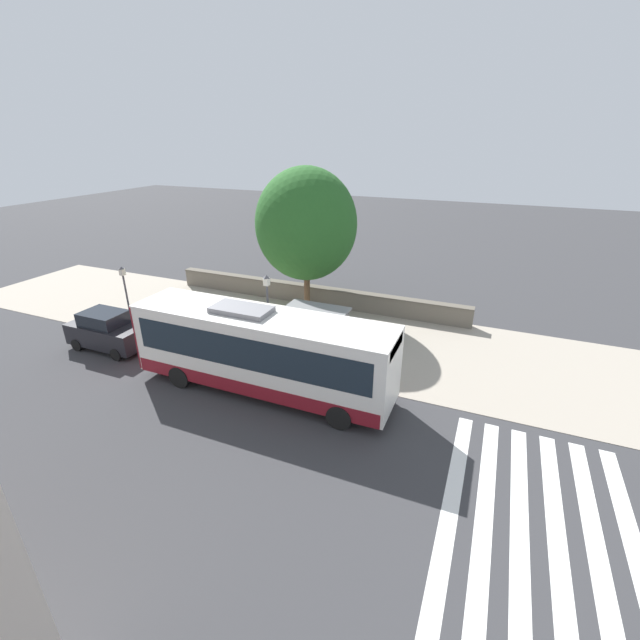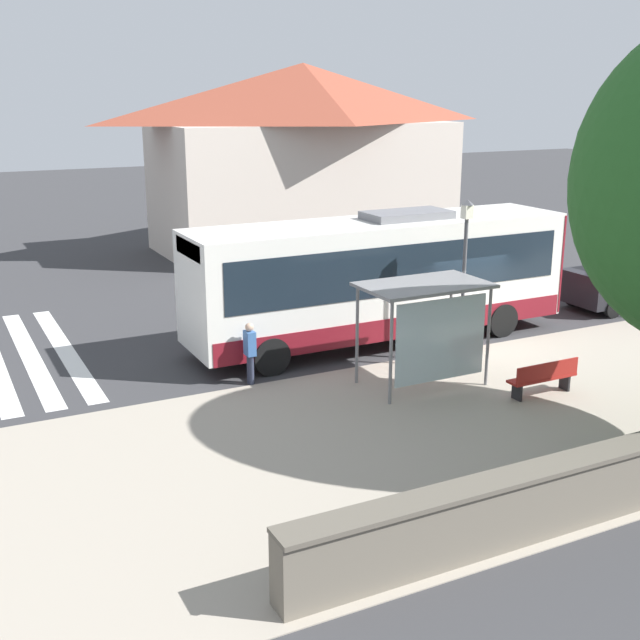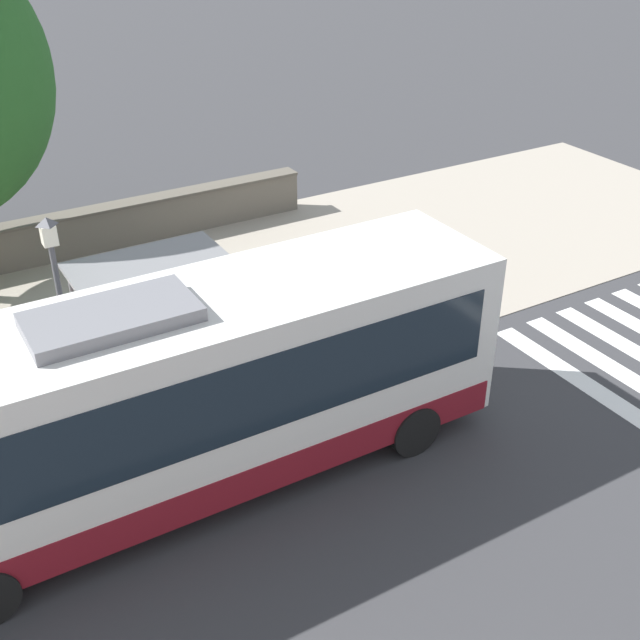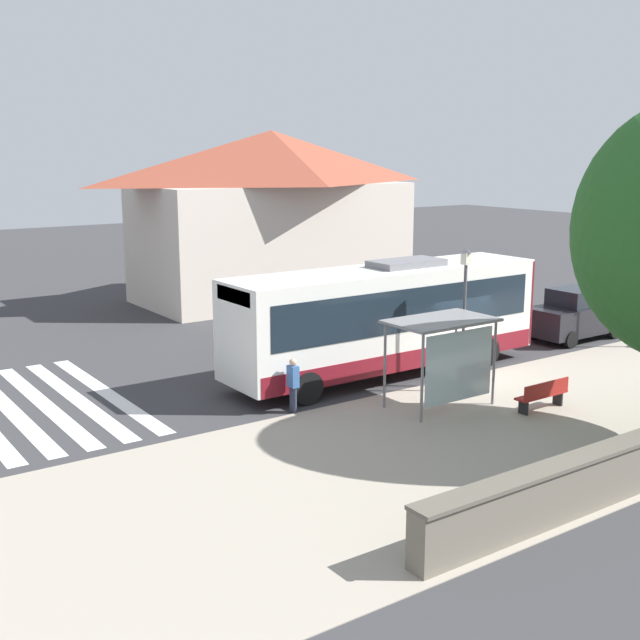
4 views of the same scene
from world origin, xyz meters
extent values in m
plane|color=#353538|center=(0.00, 0.00, 0.00)|extent=(120.00, 120.00, 0.00)
cube|color=#9E9384|center=(-4.50, 0.00, 0.01)|extent=(9.00, 44.00, 0.02)
cube|color=silver|center=(5.00, 10.54, 0.00)|extent=(9.00, 0.50, 0.01)
cube|color=silver|center=(5.00, 11.49, 0.00)|extent=(9.00, 0.50, 0.01)
cube|color=silver|center=(5.00, 12.44, 0.00)|extent=(9.00, 0.50, 0.01)
cube|color=silver|center=(5.00, 13.39, 0.00)|extent=(9.00, 0.50, 0.01)
cube|color=silver|center=(5.00, 14.34, 0.00)|extent=(9.00, 0.50, 0.01)
cube|color=silver|center=(5.00, 15.29, 0.00)|extent=(9.00, 0.50, 0.01)
cube|color=#6B6356|center=(-8.55, 0.00, 0.57)|extent=(0.50, 20.00, 1.14)
cube|color=#5B5449|center=(-8.55, 0.00, 1.18)|extent=(0.60, 20.00, 0.08)
cube|color=silver|center=(1.73, 2.20, 1.99)|extent=(2.58, 11.29, 3.08)
cube|color=black|center=(1.73, 2.20, 2.39)|extent=(2.62, 10.38, 1.36)
cube|color=maroon|center=(1.73, 2.20, 0.76)|extent=(2.62, 11.06, 0.62)
cube|color=maroon|center=(1.73, -3.41, 1.99)|extent=(2.62, 0.06, 2.96)
cube|color=black|center=(1.73, 7.80, 3.23)|extent=(1.93, 0.08, 0.43)
cube|color=slate|center=(1.73, 1.36, 3.64)|extent=(1.29, 2.48, 0.22)
cylinder|color=black|center=(0.52, 6.15, 0.50)|extent=(0.30, 1.00, 1.00)
cylinder|color=black|center=(2.94, 6.15, 0.50)|extent=(0.30, 1.00, 1.00)
cylinder|color=black|center=(0.52, -1.30, 0.50)|extent=(0.30, 1.00, 1.00)
cylinder|color=black|center=(2.94, -1.30, 0.50)|extent=(0.30, 1.00, 1.00)
cylinder|color=slate|center=(-1.02, 1.71, 1.25)|extent=(0.08, 0.08, 2.50)
cylinder|color=slate|center=(-1.02, 4.50, 1.25)|extent=(0.08, 0.08, 2.50)
cylinder|color=slate|center=(-2.60, 1.71, 1.25)|extent=(0.08, 0.08, 2.50)
cylinder|color=slate|center=(-2.60, 4.50, 1.25)|extent=(0.08, 0.08, 2.50)
cube|color=slate|center=(-1.81, 3.10, 2.54)|extent=(1.88, 3.08, 0.08)
cube|color=silver|center=(-2.58, 3.10, 1.38)|extent=(0.03, 2.51, 2.00)
cylinder|color=#2D3347|center=(0.04, 6.88, 0.38)|extent=(0.12, 0.12, 0.76)
cylinder|color=#2D3347|center=(0.20, 6.88, 0.38)|extent=(0.12, 0.12, 0.76)
cube|color=#38609E|center=(0.12, 6.88, 1.07)|extent=(0.34, 0.22, 0.61)
sphere|color=tan|center=(0.12, 6.88, 1.48)|extent=(0.21, 0.21, 0.21)
cube|color=maroon|center=(-3.74, 0.95, 0.45)|extent=(0.40, 1.85, 0.06)
cube|color=maroon|center=(-3.91, 0.95, 0.68)|extent=(0.04, 1.85, 0.40)
cube|color=black|center=(-3.74, 0.21, 0.23)|extent=(0.32, 0.06, 0.45)
cube|color=black|center=(-3.74, 1.69, 0.23)|extent=(0.32, 0.06, 0.45)
cylinder|color=#4C4C51|center=(-0.76, 1.14, 0.08)|extent=(0.24, 0.24, 0.16)
cylinder|color=#4C4C51|center=(-0.76, 1.14, 1.94)|extent=(0.10, 0.10, 3.87)
cube|color=silver|center=(-0.76, 1.14, 4.05)|extent=(0.24, 0.24, 0.35)
pyramid|color=#4C4C51|center=(-0.76, 1.14, 4.29)|extent=(0.28, 0.28, 0.14)
cylinder|color=#4C4C51|center=(-0.79, -7.77, 0.08)|extent=(0.24, 0.24, 0.16)
cylinder|color=#4C4C51|center=(-0.79, -7.77, 1.62)|extent=(0.10, 0.10, 3.25)
cube|color=silver|center=(-0.79, -7.77, 3.42)|extent=(0.24, 0.24, 0.35)
pyramid|color=#4C4C51|center=(-0.79, -7.77, 3.67)|extent=(0.28, 0.28, 0.14)
cylinder|color=brown|center=(-7.45, 0.10, 1.86)|extent=(0.37, 0.37, 3.73)
ellipsoid|color=#265B23|center=(-7.45, 0.10, 5.37)|extent=(5.97, 5.97, 6.57)
cube|color=black|center=(1.37, -7.12, 0.81)|extent=(1.83, 4.11, 1.07)
cube|color=black|center=(1.37, -7.22, 1.68)|extent=(1.56, 2.14, 0.67)
cylinder|color=black|center=(0.51, -5.78, 0.32)|extent=(0.22, 0.64, 0.64)
cylinder|color=black|center=(2.24, -5.78, 0.32)|extent=(0.22, 0.64, 0.64)
cylinder|color=black|center=(0.51, -8.46, 0.32)|extent=(0.22, 0.64, 0.64)
cylinder|color=black|center=(2.24, -8.46, 0.32)|extent=(0.22, 0.64, 0.64)
camera|label=1|loc=(15.41, 10.62, 10.25)|focal=24.00mm
camera|label=2|loc=(-17.41, 13.80, 7.06)|focal=45.00mm
camera|label=3|loc=(12.02, -1.17, 9.47)|focal=45.00mm
camera|label=4|loc=(-18.06, 18.65, 7.30)|focal=45.00mm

